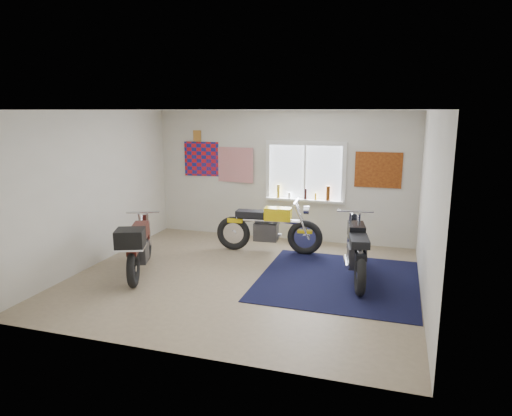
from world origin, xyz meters
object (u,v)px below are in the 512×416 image
(yellow_triumph, at_px, (268,229))
(maroon_tourer, at_px, (138,247))
(navy_rug, at_px, (338,280))
(black_chrome_bike, at_px, (356,252))

(yellow_triumph, bearing_deg, maroon_tourer, -136.26)
(navy_rug, bearing_deg, black_chrome_bike, 32.74)
(yellow_triumph, xyz_separation_m, maroon_tourer, (-1.69, -1.90, 0.04))
(navy_rug, distance_m, yellow_triumph, 1.93)
(navy_rug, height_order, maroon_tourer, maroon_tourer)
(yellow_triumph, bearing_deg, black_chrome_bike, -33.43)
(yellow_triumph, relative_size, black_chrome_bike, 1.04)
(navy_rug, height_order, black_chrome_bike, black_chrome_bike)
(black_chrome_bike, bearing_deg, yellow_triumph, 51.16)
(yellow_triumph, height_order, black_chrome_bike, yellow_triumph)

